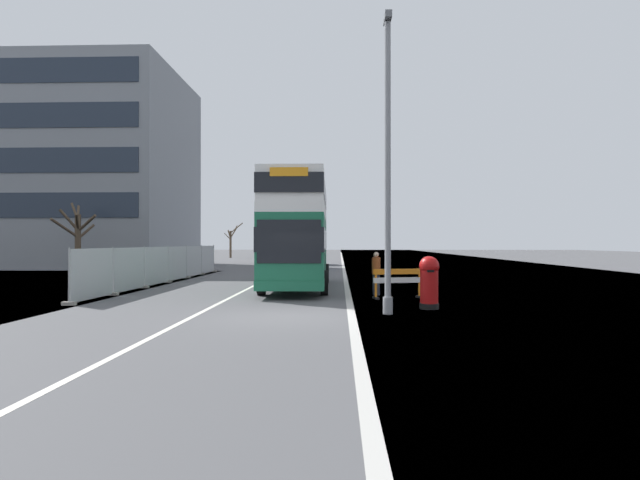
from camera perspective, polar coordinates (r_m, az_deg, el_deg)
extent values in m
cube|color=#4C4C4F|center=(15.23, -3.60, -8.38)|extent=(140.00, 280.00, 0.10)
cube|color=#B2AFA8|center=(15.16, 3.44, -8.25)|extent=(0.24, 196.00, 0.01)
cube|color=silver|center=(15.71, -13.36, -7.96)|extent=(0.16, 168.00, 0.01)
cube|color=#196042|center=(24.45, -2.36, -1.03)|extent=(2.68, 10.81, 2.86)
cube|color=white|center=(24.48, -2.36, 2.79)|extent=(2.68, 10.81, 0.40)
cube|color=white|center=(24.54, -2.36, 4.81)|extent=(2.65, 10.70, 1.34)
cube|color=black|center=(24.45, -2.36, -0.02)|extent=(2.71, 10.91, 0.91)
cube|color=black|center=(24.54, -2.36, 4.81)|extent=(2.69, 10.86, 0.73)
cube|color=black|center=(19.06, -3.36, -0.16)|extent=(2.31, 0.10, 1.57)
cube|color=orange|center=(19.23, -3.36, 7.33)|extent=(1.38, 0.08, 0.32)
cube|color=#196042|center=(24.50, -2.36, -3.95)|extent=(2.71, 10.91, 0.36)
cylinder|color=black|center=(21.30, -6.29, -4.58)|extent=(0.32, 1.00, 1.00)
cylinder|color=black|center=(21.13, 0.48, -4.61)|extent=(0.32, 1.00, 1.00)
cylinder|color=black|center=(27.55, -4.59, -3.60)|extent=(0.32, 1.00, 1.00)
cylinder|color=black|center=(27.41, 0.64, -3.62)|extent=(0.32, 1.00, 1.00)
cylinder|color=gray|center=(15.84, 7.28, 7.69)|extent=(0.18, 0.18, 8.58)
cube|color=slate|center=(17.02, 7.27, 22.57)|extent=(0.20, 0.70, 0.20)
cylinder|color=gray|center=(15.79, 7.29, -6.99)|extent=(0.29, 0.29, 0.50)
cylinder|color=black|center=(17.24, 11.64, -6.96)|extent=(0.61, 0.61, 0.18)
cylinder|color=#AD0F0F|center=(17.17, 11.64, -4.72)|extent=(0.57, 0.57, 1.17)
sphere|color=#AD0F0F|center=(17.14, 11.63, -2.77)|extent=(0.63, 0.63, 0.63)
cube|color=black|center=(16.86, 11.80, -3.29)|extent=(0.22, 0.03, 0.07)
cube|color=orange|center=(20.13, 8.35, -3.38)|extent=(1.88, 0.53, 0.20)
cube|color=white|center=(20.15, 8.35, -4.28)|extent=(1.88, 0.53, 0.20)
cube|color=orange|center=(19.89, 6.01, -4.87)|extent=(0.08, 0.08, 1.01)
cube|color=black|center=(19.93, 6.01, -6.20)|extent=(0.24, 0.46, 0.08)
cube|color=orange|center=(20.47, 10.62, -4.74)|extent=(0.08, 0.08, 1.01)
cube|color=black|center=(20.51, 10.62, -6.03)|extent=(0.24, 0.46, 0.08)
cube|color=#A8AAAD|center=(21.14, -23.22, -3.32)|extent=(0.04, 3.26, 1.83)
cube|color=#A8AAAD|center=(24.25, -19.78, -2.94)|extent=(0.04, 3.26, 1.83)
cube|color=#A8AAAD|center=(27.43, -17.13, -2.63)|extent=(0.04, 3.26, 1.83)
cube|color=#A8AAAD|center=(30.66, -15.04, -2.38)|extent=(0.04, 3.26, 1.83)
cube|color=#A8AAAD|center=(33.92, -13.35, -2.18)|extent=(0.04, 3.26, 1.83)
cube|color=#A8AAAD|center=(37.21, -11.95, -2.02)|extent=(0.04, 3.26, 1.83)
cylinder|color=#939699|center=(19.61, -25.34, -3.56)|extent=(0.06, 0.06, 1.93)
cube|color=gray|center=(19.69, -25.35, -6.19)|extent=(0.44, 0.20, 0.12)
cylinder|color=#939699|center=(22.68, -21.38, -3.12)|extent=(0.06, 0.06, 1.93)
cube|color=gray|center=(22.75, -21.38, -5.40)|extent=(0.44, 0.20, 0.12)
cylinder|color=#939699|center=(25.83, -18.37, -2.77)|extent=(0.06, 0.06, 1.93)
cube|color=gray|center=(25.89, -18.38, -4.78)|extent=(0.44, 0.20, 0.12)
cylinder|color=#939699|center=(29.04, -16.03, -2.50)|extent=(0.06, 0.06, 1.93)
cube|color=gray|center=(29.09, -16.03, -4.28)|extent=(0.44, 0.20, 0.12)
cylinder|color=#939699|center=(32.29, -14.15, -2.28)|extent=(0.06, 0.06, 1.93)
cube|color=gray|center=(32.33, -14.15, -3.88)|extent=(0.44, 0.20, 0.12)
cylinder|color=#939699|center=(35.56, -12.62, -2.10)|extent=(0.06, 0.06, 1.93)
cube|color=gray|center=(35.60, -12.62, -3.55)|extent=(0.44, 0.20, 0.12)
cylinder|color=#939699|center=(38.86, -11.34, -1.94)|extent=(0.06, 0.06, 1.93)
cube|color=gray|center=(38.90, -11.35, -3.28)|extent=(0.44, 0.20, 0.12)
cube|color=navy|center=(41.81, -1.37, -2.15)|extent=(1.86, 4.37, 1.10)
cube|color=black|center=(41.79, -1.37, -0.87)|extent=(1.71, 2.40, 0.77)
cylinder|color=black|center=(43.13, -0.03, -2.67)|extent=(0.20, 0.60, 0.60)
cylinder|color=black|center=(43.24, -2.49, -2.66)|extent=(0.20, 0.60, 0.60)
cylinder|color=black|center=(40.43, -0.17, -2.83)|extent=(0.20, 0.60, 0.60)
cylinder|color=black|center=(40.54, -2.80, -2.82)|extent=(0.20, 0.60, 0.60)
cube|color=navy|center=(49.81, -0.55, -1.71)|extent=(1.84, 4.05, 1.34)
cube|color=black|center=(49.79, -0.55, -0.56)|extent=(1.69, 2.23, 0.67)
cylinder|color=black|center=(51.04, 0.55, -2.30)|extent=(0.20, 0.60, 0.60)
cylinder|color=black|center=(51.13, -1.51, -2.29)|extent=(0.20, 0.60, 0.60)
cylinder|color=black|center=(48.54, 0.47, -2.40)|extent=(0.20, 0.60, 0.60)
cylinder|color=black|center=(48.62, -1.70, -2.40)|extent=(0.20, 0.60, 0.60)
cube|color=black|center=(56.36, -5.00, -1.65)|extent=(1.70, 4.53, 1.13)
cube|color=black|center=(56.34, -5.00, -0.73)|extent=(1.57, 2.49, 0.68)
cylinder|color=black|center=(57.67, -3.99, -2.07)|extent=(0.20, 0.60, 0.60)
cylinder|color=black|center=(57.87, -5.67, -2.06)|extent=(0.20, 0.60, 0.60)
cylinder|color=black|center=(54.88, -4.30, -2.16)|extent=(0.20, 0.60, 0.60)
cylinder|color=black|center=(55.09, -6.06, -2.15)|extent=(0.20, 0.60, 0.60)
cylinder|color=#4C3D2D|center=(40.40, -24.56, -0.36)|extent=(0.41, 0.41, 4.05)
cylinder|color=#4C3D2D|center=(39.92, -23.78, 1.64)|extent=(1.59, 0.63, 1.26)
cylinder|color=#4C3D2D|center=(40.82, -23.84, 0.81)|extent=(0.75, 1.37, 1.13)
cylinder|color=#4C3D2D|center=(41.34, -24.53, 2.67)|extent=(0.97, 1.78, 1.19)
cylinder|color=#4C3D2D|center=(40.80, -24.83, 2.78)|extent=(0.87, 0.66, 1.30)
cylinder|color=#4C3D2D|center=(40.37, -25.36, 1.96)|extent=(1.18, 0.85, 1.53)
cylinder|color=#4C3D2D|center=(39.82, -25.73, 1.16)|extent=(1.13, 1.97, 1.35)
cylinder|color=#4C3D2D|center=(39.70, -24.64, 1.80)|extent=(0.75, 1.49, 1.11)
cylinder|color=#4C3D2D|center=(64.73, -14.74, -0.37)|extent=(0.28, 0.28, 3.97)
cylinder|color=#4C3D2D|center=(64.72, -14.25, 1.46)|extent=(1.20, 0.37, 1.40)
cylinder|color=#4C3D2D|center=(65.13, -14.66, 0.91)|extent=(0.15, 0.87, 1.03)
cylinder|color=#4C3D2D|center=(65.08, -15.45, 1.60)|extent=(1.79, 0.26, 1.15)
cylinder|color=#4C3D2D|center=(64.05, -14.80, 2.01)|extent=(0.45, 1.57, 1.90)
cylinder|color=#4C3D2D|center=(74.37, -9.59, -0.46)|extent=(0.31, 0.31, 3.72)
cylinder|color=#4C3D2D|center=(74.03, -8.95, 1.29)|extent=(1.88, 0.56, 1.46)
cylinder|color=#4C3D2D|center=(74.93, -9.23, 0.90)|extent=(0.81, 1.36, 1.85)
cylinder|color=#4C3D2D|center=(74.83, -9.72, 0.55)|extent=(0.67, 0.93, 1.35)
cylinder|color=#4C3D2D|center=(74.56, -9.91, 0.39)|extent=(0.99, 0.30, 0.95)
cylinder|color=#4C3D2D|center=(74.07, -9.70, 0.64)|extent=(0.32, 0.82, 1.11)
cylinder|color=#4C3D2D|center=(73.70, -9.26, 0.74)|extent=(1.24, 1.31, 1.51)
cylinder|color=#2D3342|center=(21.37, 6.05, -4.79)|extent=(0.29, 0.29, 0.83)
cylinder|color=#99471E|center=(21.33, 6.05, -2.78)|extent=(0.34, 0.34, 0.67)
sphere|color=beige|center=(21.31, 6.05, -1.58)|extent=(0.22, 0.22, 0.22)
cube|color=gray|center=(54.31, -28.47, 6.49)|extent=(26.49, 14.74, 16.94)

